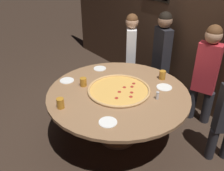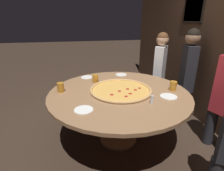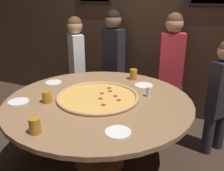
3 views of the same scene
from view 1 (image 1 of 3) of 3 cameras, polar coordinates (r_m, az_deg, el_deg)
name	(u,v)px [view 1 (image 1 of 3)]	position (r m, az deg, el deg)	size (l,w,h in m)	color
ground_plane	(118,137)	(3.59, 1.27, -11.63)	(24.00, 24.00, 0.00)	#38281E
back_wall	(197,27)	(3.97, 18.89, 12.61)	(6.40, 0.08, 2.60)	#3D281C
dining_table	(118,99)	(3.21, 1.40, -3.19)	(1.80, 1.80, 0.74)	#936B47
giant_pizza	(119,90)	(3.17, 1.58, -0.97)	(0.80, 0.80, 0.03)	#E5A84C
drink_cup_far_right	(162,75)	(3.49, 11.44, 2.37)	(0.09, 0.09, 0.12)	#BC7A23
drink_cup_front_edge	(83,82)	(3.28, -6.58, 0.81)	(0.09, 0.09, 0.11)	#BC7A23
drink_cup_centre_back	(60,103)	(2.89, -11.70, -3.99)	(0.09, 0.09, 0.12)	#BC7A23
white_plate_left_side	(100,69)	(3.74, -2.81, 3.90)	(0.19, 0.19, 0.01)	white
white_plate_near_front	(164,87)	(3.32, 11.85, -0.39)	(0.20, 0.20, 0.01)	white
white_plate_far_back	(67,81)	(3.46, -10.27, 1.13)	(0.19, 0.19, 0.01)	white
white_plate_right_side	(108,122)	(2.64, -0.94, -8.38)	(0.20, 0.20, 0.01)	white
condiment_shaker	(157,95)	(3.04, 10.33, -2.26)	(0.04, 0.04, 0.10)	silver
diner_centre_back	(131,50)	(4.29, 4.34, 8.15)	(0.35, 0.33, 1.41)	#232328
diner_side_right	(206,70)	(3.72, 20.77, 3.32)	(0.39, 0.26, 1.48)	#232328
diner_far_right	(162,52)	(4.15, 11.32, 7.59)	(0.39, 0.25, 1.49)	#232328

